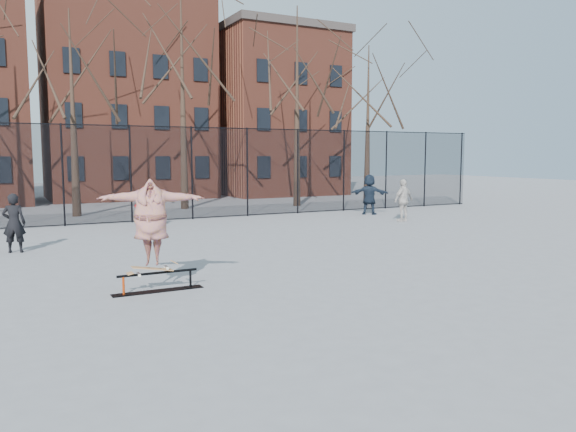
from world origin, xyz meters
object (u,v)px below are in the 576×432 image
skate_rail (158,284)px  bystander_navy (369,194)px  bystander_white (403,200)px  skater (151,224)px  bystander_black (14,223)px  bystander_red (145,208)px  skateboard (152,270)px

skate_rail → bystander_navy: 16.25m
bystander_white → bystander_navy: size_ratio=0.94×
skater → bystander_black: skater is taller
bystander_white → bystander_red: bearing=-23.9°
bystander_red → bystander_navy: bearing=-176.6°
bystander_black → bystander_navy: size_ratio=0.91×
skate_rail → bystander_white: bystander_white is taller
skater → bystander_navy: 16.32m
skate_rail → skater: size_ratio=0.87×
bystander_black → bystander_navy: 15.54m
bystander_white → bystander_navy: 2.97m
skate_rail → bystander_navy: bearing=38.9°
skater → bystander_black: bearing=131.4°
bystander_black → bystander_navy: bystander_navy is taller
skate_rail → skater: bearing=180.0°
skateboard → bystander_navy: bearing=38.6°
skateboard → bystander_black: size_ratio=0.53×
bystander_red → bystander_white: size_ratio=0.91×
bystander_black → bystander_red: size_ratio=1.06×
skate_rail → skateboard: (-0.10, 0.00, 0.30)m
skate_rail → bystander_white: 14.25m
skateboard → skater: skater is taller
skate_rail → bystander_red: bearing=78.0°
skater → bystander_white: skater is taller
skateboard → bystander_white: (12.36, 7.24, 0.42)m
bystander_red → bystander_navy: 10.54m
bystander_red → bystander_white: bearing=167.2°
skateboard → bystander_navy: 16.32m
skateboard → skater: size_ratio=0.42×
bystander_black → skateboard: bearing=124.2°
bystander_black → skater: bearing=124.2°
skate_rail → skateboard: bearing=180.0°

